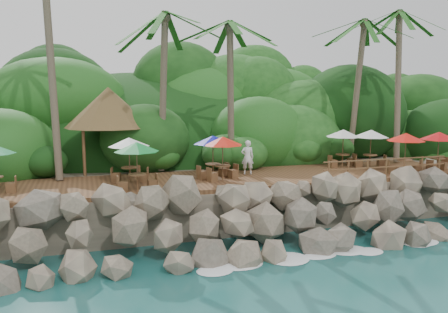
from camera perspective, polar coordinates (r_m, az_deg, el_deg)
name	(u,v)px	position (r m, az deg, el deg)	size (l,w,h in m)	color
ground	(269,263)	(18.65, 5.58, -13.01)	(140.00, 140.00, 0.00)	#19514F
land_base	(183,169)	(33.20, -5.09, -1.61)	(32.00, 25.20, 2.10)	gray
jungle_hill	(165,167)	(40.64, -7.29, -1.31)	(44.80, 28.00, 15.40)	#143811
seawall	(251,221)	(20.04, 3.40, -7.98)	(29.00, 4.00, 2.30)	gray
terrace	(224,180)	(23.47, 0.00, -2.90)	(26.00, 5.00, 0.20)	brown
jungle_foliage	(186,187)	(32.44, -4.70, -3.73)	(44.00, 16.00, 12.00)	#143811
foam_line	(266,260)	(18.90, 5.22, -12.62)	(25.20, 0.80, 0.06)	white
palapa	(109,107)	(26.10, -14.10, 5.93)	(4.77, 4.77, 4.60)	brown
dining_clusters	(215,144)	(22.72, -1.08, 1.58)	(25.60, 4.87, 2.17)	brown
railing	(386,166)	(24.85, 19.46, -1.10)	(7.20, 0.10, 1.00)	brown
waiter	(247,157)	(24.32, 2.93, -0.09)	(0.66, 0.44, 1.82)	white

